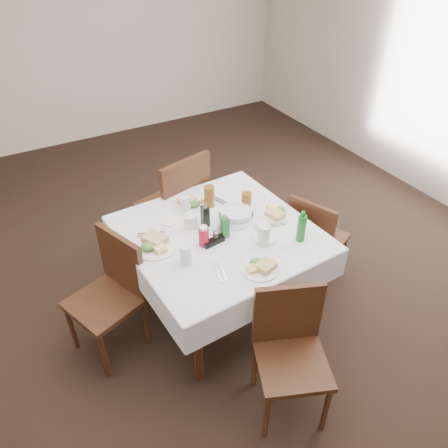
% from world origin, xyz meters
% --- Properties ---
extents(ground_plane, '(7.00, 7.00, 0.00)m').
position_xyz_m(ground_plane, '(0.00, 0.00, 0.00)').
color(ground_plane, black).
extents(room_shell, '(6.04, 7.04, 2.80)m').
position_xyz_m(room_shell, '(0.00, 0.00, 1.71)').
color(room_shell, beige).
rests_on(room_shell, ground).
extents(dining_table, '(1.30, 1.30, 0.76)m').
position_xyz_m(dining_table, '(0.20, -0.11, 0.68)').
color(dining_table, black).
rests_on(dining_table, ground).
extents(chair_north, '(0.58, 0.58, 1.01)m').
position_xyz_m(chair_north, '(0.22, 0.63, 0.58)').
color(chair_north, black).
rests_on(chair_north, ground).
extents(chair_south, '(0.53, 0.53, 0.86)m').
position_xyz_m(chair_south, '(0.20, -0.95, 0.49)').
color(chair_south, black).
rests_on(chair_south, ground).
extents(chair_east, '(0.50, 0.50, 0.82)m').
position_xyz_m(chair_east, '(1.01, -0.19, 0.47)').
color(chair_east, black).
rests_on(chair_east, ground).
extents(chair_west, '(0.54, 0.54, 0.89)m').
position_xyz_m(chair_west, '(-0.56, 0.00, 0.51)').
color(chair_west, black).
rests_on(chair_west, ground).
extents(meal_north, '(0.23, 0.23, 0.05)m').
position_xyz_m(meal_north, '(0.18, 0.28, 0.78)').
color(meal_north, white).
rests_on(meal_north, dining_table).
extents(meal_south, '(0.23, 0.23, 0.05)m').
position_xyz_m(meal_south, '(0.23, -0.56, 0.78)').
color(meal_south, white).
rests_on(meal_south, dining_table).
extents(meal_east, '(0.23, 0.23, 0.05)m').
position_xyz_m(meal_east, '(0.65, -0.14, 0.78)').
color(meal_east, white).
rests_on(meal_east, dining_table).
extents(meal_west, '(0.28, 0.28, 0.06)m').
position_xyz_m(meal_west, '(-0.25, -0.05, 0.79)').
color(meal_west, white).
rests_on(meal_west, dining_table).
extents(side_plate_a, '(0.14, 0.14, 0.01)m').
position_xyz_m(side_plate_a, '(-0.05, 0.18, 0.77)').
color(side_plate_a, white).
rests_on(side_plate_a, dining_table).
extents(side_plate_b, '(0.16, 0.16, 0.01)m').
position_xyz_m(side_plate_b, '(0.43, -0.32, 0.77)').
color(side_plate_b, white).
rests_on(side_plate_b, dining_table).
extents(water_n, '(0.07, 0.07, 0.13)m').
position_xyz_m(water_n, '(0.11, 0.23, 0.82)').
color(water_n, silver).
rests_on(water_n, dining_table).
extents(water_s, '(0.08, 0.08, 0.15)m').
position_xyz_m(water_s, '(0.39, -0.37, 0.84)').
color(water_s, silver).
rests_on(water_s, dining_table).
extents(water_e, '(0.06, 0.06, 0.12)m').
position_xyz_m(water_e, '(0.55, 0.08, 0.82)').
color(water_e, silver).
rests_on(water_e, dining_table).
extents(water_w, '(0.07, 0.07, 0.13)m').
position_xyz_m(water_w, '(-0.14, -0.29, 0.83)').
color(water_w, silver).
rests_on(water_w, dining_table).
extents(iced_tea_a, '(0.08, 0.08, 0.16)m').
position_xyz_m(iced_tea_a, '(0.29, 0.21, 0.84)').
color(iced_tea_a, brown).
rests_on(iced_tea_a, dining_table).
extents(iced_tea_b, '(0.07, 0.07, 0.15)m').
position_xyz_m(iced_tea_b, '(0.50, 0.02, 0.84)').
color(iced_tea_b, brown).
rests_on(iced_tea_b, dining_table).
extents(bread_basket, '(0.25, 0.25, 0.08)m').
position_xyz_m(bread_basket, '(0.37, -0.04, 0.80)').
color(bread_basket, silver).
rests_on(bread_basket, dining_table).
extents(oil_cruet_dark, '(0.05, 0.05, 0.20)m').
position_xyz_m(oil_cruet_dark, '(0.15, 0.00, 0.85)').
color(oil_cruet_dark, black).
rests_on(oil_cruet_dark, dining_table).
extents(oil_cruet_green, '(0.05, 0.05, 0.20)m').
position_xyz_m(oil_cruet_green, '(0.21, -0.17, 0.85)').
color(oil_cruet_green, '#186722').
rests_on(oil_cruet_green, dining_table).
extents(ketchup_bottle, '(0.07, 0.07, 0.15)m').
position_xyz_m(ketchup_bottle, '(0.04, -0.18, 0.83)').
color(ketchup_bottle, '#B20D20').
rests_on(ketchup_bottle, dining_table).
extents(salt_shaker, '(0.03, 0.03, 0.08)m').
position_xyz_m(salt_shaker, '(0.18, -0.15, 0.80)').
color(salt_shaker, white).
rests_on(salt_shaker, dining_table).
extents(pepper_shaker, '(0.04, 0.04, 0.09)m').
position_xyz_m(pepper_shaker, '(0.13, -0.18, 0.81)').
color(pepper_shaker, '#443323').
rests_on(pepper_shaker, dining_table).
extents(coffee_mug, '(0.15, 0.15, 0.11)m').
position_xyz_m(coffee_mug, '(0.05, 0.03, 0.81)').
color(coffee_mug, white).
rests_on(coffee_mug, dining_table).
extents(sunglasses, '(0.16, 0.07, 0.03)m').
position_xyz_m(sunglasses, '(0.10, -0.20, 0.78)').
color(sunglasses, black).
rests_on(sunglasses, dining_table).
extents(green_bottle, '(0.06, 0.06, 0.22)m').
position_xyz_m(green_bottle, '(0.63, -0.45, 0.86)').
color(green_bottle, '#186722').
rests_on(green_bottle, dining_table).
extents(sugar_caddy, '(0.09, 0.05, 0.04)m').
position_xyz_m(sugar_caddy, '(0.47, -0.22, 0.78)').
color(sugar_caddy, white).
rests_on(sugar_caddy, dining_table).
extents(cutlery_n, '(0.10, 0.18, 0.01)m').
position_xyz_m(cutlery_n, '(0.38, 0.24, 0.77)').
color(cutlery_n, silver).
rests_on(cutlery_n, dining_table).
extents(cutlery_s, '(0.10, 0.21, 0.01)m').
position_xyz_m(cutlery_s, '(0.01, -0.46, 0.77)').
color(cutlery_s, silver).
rests_on(cutlery_s, dining_table).
extents(cutlery_e, '(0.16, 0.07, 0.01)m').
position_xyz_m(cutlery_e, '(0.57, -0.24, 0.77)').
color(cutlery_e, silver).
rests_on(cutlery_e, dining_table).
extents(cutlery_w, '(0.19, 0.11, 0.01)m').
position_xyz_m(cutlery_w, '(-0.22, 0.09, 0.77)').
color(cutlery_w, silver).
rests_on(cutlery_w, dining_table).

